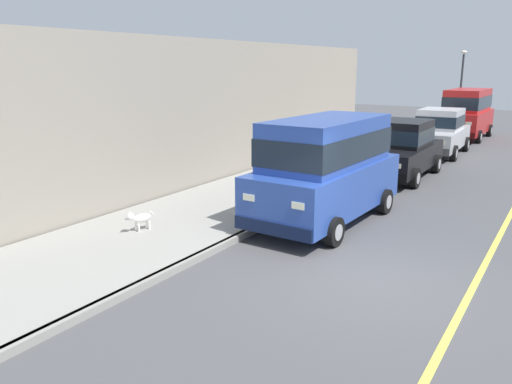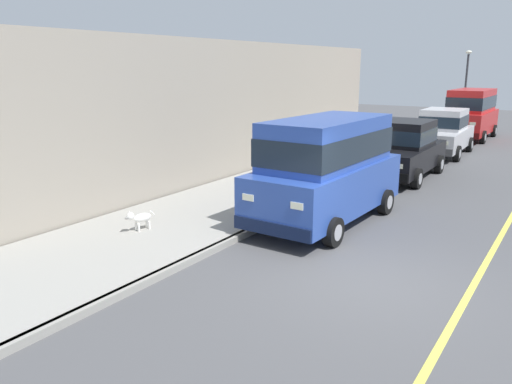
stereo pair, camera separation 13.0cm
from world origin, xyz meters
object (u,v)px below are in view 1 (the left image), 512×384
(car_blue_van, at_px, (327,165))
(street_lamp, at_px, (462,79))
(car_red_van, at_px, (467,111))
(car_silver_sedan, at_px, (439,131))
(car_black_sedan, at_px, (401,148))
(dog_white, at_px, (140,218))

(car_blue_van, relative_size, street_lamp, 1.12)
(car_blue_van, height_order, car_red_van, same)
(car_silver_sedan, bearing_deg, car_black_sedan, -90.06)
(car_silver_sedan, xyz_separation_m, dog_white, (-2.98, -14.78, -0.55))
(car_red_van, bearing_deg, car_silver_sedan, -90.08)
(car_silver_sedan, relative_size, street_lamp, 1.05)
(car_blue_van, bearing_deg, street_lamp, 93.49)
(car_blue_van, distance_m, street_lamp, 22.38)
(car_silver_sedan, bearing_deg, car_blue_van, -89.92)
(car_blue_van, relative_size, dog_white, 6.65)
(car_blue_van, xyz_separation_m, car_red_van, (-0.01, 17.28, 0.00))
(car_red_van, relative_size, street_lamp, 1.11)
(car_black_sedan, xyz_separation_m, car_red_van, (0.01, 11.18, 0.41))
(car_red_van, xyz_separation_m, street_lamp, (-1.35, 5.02, 1.51))
(car_blue_van, bearing_deg, car_red_van, 90.02)
(car_black_sedan, bearing_deg, dog_white, -107.68)
(street_lamp, bearing_deg, car_blue_van, -86.51)
(car_blue_van, bearing_deg, dog_white, -132.75)
(dog_white, bearing_deg, car_silver_sedan, 78.60)
(car_red_van, bearing_deg, car_black_sedan, -90.07)
(car_black_sedan, distance_m, street_lamp, 16.37)
(street_lamp, bearing_deg, car_red_van, -74.89)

